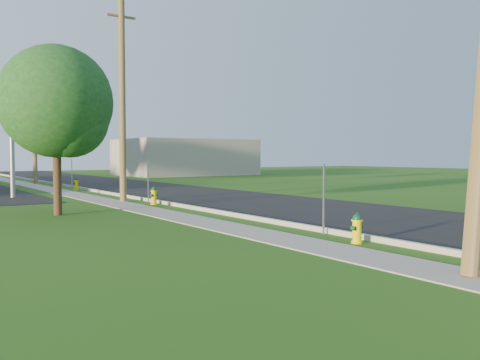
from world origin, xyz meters
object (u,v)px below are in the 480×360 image
object	(u,v)px
hydrant_far	(76,184)
utility_pole_mid	(122,98)
tree_verge	(59,106)
hydrant_near	(357,228)
price_pylon	(11,94)
hydrant_mid	(154,196)
utility_pole_far	(34,122)

from	to	relation	value
hydrant_far	utility_pole_mid	bearing A→B (deg)	-93.98
utility_pole_mid	tree_verge	bearing A→B (deg)	-136.11
tree_verge	hydrant_near	world-z (taller)	tree_verge
price_pylon	tree_verge	world-z (taller)	price_pylon
tree_verge	hydrant_mid	xyz separation A→B (m)	(4.64, 1.82, -3.66)
tree_verge	hydrant_mid	world-z (taller)	tree_verge
hydrant_near	utility_pole_mid	bearing A→B (deg)	92.13
utility_pole_mid	hydrant_far	xyz separation A→B (m)	(0.67, 9.66, -4.55)
hydrant_near	hydrant_far	distance (m)	23.99
utility_pole_mid	utility_pole_far	size ratio (longest dim) A/B	1.03
price_pylon	hydrant_far	distance (m)	7.97
price_pylon	hydrant_near	world-z (taller)	price_pylon
utility_pole_far	hydrant_far	bearing A→B (deg)	-85.39
utility_pole_mid	hydrant_mid	bearing A→B (deg)	-71.36
tree_verge	hydrant_far	distance (m)	14.71
utility_pole_far	hydrant_near	xyz separation A→B (m)	(0.53, -32.34, -4.42)
hydrant_mid	hydrant_far	size ratio (longest dim) A/B	1.01
price_pylon	tree_verge	bearing A→B (deg)	-90.40
hydrant_mid	hydrant_far	distance (m)	11.65
utility_pole_far	hydrant_far	world-z (taller)	utility_pole_far
tree_verge	hydrant_far	world-z (taller)	tree_verge
utility_pole_mid	price_pylon	distance (m)	6.76
hydrant_near	hydrant_mid	xyz separation A→B (m)	(0.14, 12.34, 0.02)
hydrant_near	hydrant_mid	size ratio (longest dim) A/B	0.94
hydrant_near	hydrant_mid	world-z (taller)	hydrant_mid
utility_pole_mid	hydrant_mid	xyz separation A→B (m)	(0.67, -2.00, -4.55)
utility_pole_far	hydrant_far	distance (m)	9.46
price_pylon	utility_pole_mid	bearing A→B (deg)	-54.66
utility_pole_far	price_pylon	size ratio (longest dim) A/B	1.39
hydrant_mid	utility_pole_mid	bearing A→B (deg)	108.64
price_pylon	hydrant_mid	xyz separation A→B (m)	(4.57, -7.50, -5.03)
hydrant_mid	hydrant_far	world-z (taller)	hydrant_mid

